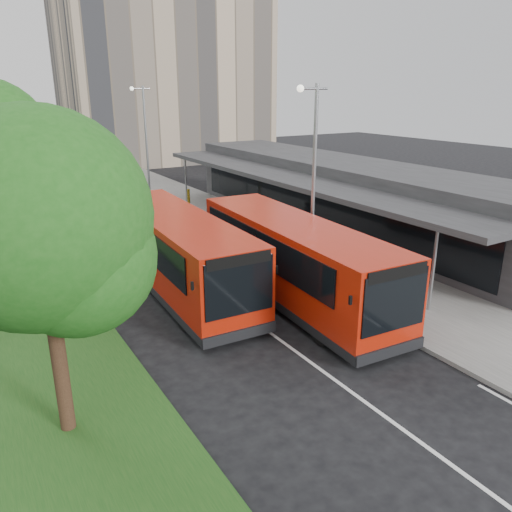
{
  "coord_description": "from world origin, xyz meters",
  "views": [
    {
      "loc": [
        -8.42,
        -14.11,
        7.94
      ],
      "look_at": [
        1.58,
        2.24,
        1.5
      ],
      "focal_mm": 35.0,
      "sensor_mm": 36.0,
      "label": 1
    }
  ],
  "objects_px": {
    "lamp_post_far": "(145,135)",
    "bus_main": "(294,261)",
    "lamp_post_near": "(312,172)",
    "litter_bin": "(242,219)",
    "bollard": "(189,197)",
    "car_far": "(25,162)",
    "car_near": "(65,165)",
    "tree_near": "(40,234)",
    "bus_second": "(178,252)"
  },
  "relations": [
    {
      "from": "litter_bin",
      "to": "car_far",
      "type": "xyz_separation_m",
      "value": [
        -7.46,
        33.32,
        -0.06
      ]
    },
    {
      "from": "litter_bin",
      "to": "car_near",
      "type": "relative_size",
      "value": 0.23
    },
    {
      "from": "tree_near",
      "to": "bollard",
      "type": "bearing_deg",
      "value": 58.82
    },
    {
      "from": "bollard",
      "to": "bus_main",
      "type": "bearing_deg",
      "value": -100.52
    },
    {
      "from": "litter_bin",
      "to": "car_far",
      "type": "bearing_deg",
      "value": 102.61
    },
    {
      "from": "car_far",
      "to": "bus_main",
      "type": "bearing_deg",
      "value": -90.2
    },
    {
      "from": "lamp_post_near",
      "to": "car_far",
      "type": "xyz_separation_m",
      "value": [
        -5.63,
        42.35,
        -4.21
      ]
    },
    {
      "from": "litter_bin",
      "to": "bus_second",
      "type": "bearing_deg",
      "value": -135.01
    },
    {
      "from": "lamp_post_near",
      "to": "bus_main",
      "type": "xyz_separation_m",
      "value": [
        -1.77,
        -1.32,
        -3.1
      ]
    },
    {
      "from": "bollard",
      "to": "lamp_post_near",
      "type": "bearing_deg",
      "value": -95.08
    },
    {
      "from": "tree_near",
      "to": "lamp_post_far",
      "type": "height_order",
      "value": "lamp_post_far"
    },
    {
      "from": "lamp_post_near",
      "to": "litter_bin",
      "type": "bearing_deg",
      "value": 78.58
    },
    {
      "from": "bus_second",
      "to": "bollard",
      "type": "relative_size",
      "value": 9.88
    },
    {
      "from": "litter_bin",
      "to": "bollard",
      "type": "xyz_separation_m",
      "value": [
        -0.43,
        6.73,
        0.15
      ]
    },
    {
      "from": "car_far",
      "to": "lamp_post_near",
      "type": "bearing_deg",
      "value": -87.68
    },
    {
      "from": "bus_main",
      "to": "car_near",
      "type": "xyz_separation_m",
      "value": [
        -0.84,
        38.67,
        -0.98
      ]
    },
    {
      "from": "bus_second",
      "to": "car_far",
      "type": "bearing_deg",
      "value": 93.13
    },
    {
      "from": "bus_second",
      "to": "car_far",
      "type": "xyz_separation_m",
      "value": [
        -0.42,
        40.35,
        -1.11
      ]
    },
    {
      "from": "lamp_post_far",
      "to": "bus_main",
      "type": "distance_m",
      "value": 21.62
    },
    {
      "from": "tree_near",
      "to": "bus_main",
      "type": "relative_size",
      "value": 0.68
    },
    {
      "from": "tree_near",
      "to": "bollard",
      "type": "xyz_separation_m",
      "value": [
        12.53,
        20.71,
        -4.27
      ]
    },
    {
      "from": "litter_bin",
      "to": "lamp_post_near",
      "type": "bearing_deg",
      "value": -101.42
    },
    {
      "from": "lamp_post_near",
      "to": "bollard",
      "type": "distance_m",
      "value": 16.32
    },
    {
      "from": "tree_near",
      "to": "litter_bin",
      "type": "xyz_separation_m",
      "value": [
        12.95,
        13.98,
        -4.41
      ]
    },
    {
      "from": "bus_second",
      "to": "litter_bin",
      "type": "bearing_deg",
      "value": 47.52
    },
    {
      "from": "lamp_post_near",
      "to": "lamp_post_far",
      "type": "xyz_separation_m",
      "value": [
        0.0,
        20.0,
        0.0
      ]
    },
    {
      "from": "tree_near",
      "to": "bus_main",
      "type": "xyz_separation_m",
      "value": [
        9.36,
        3.63,
        -3.37
      ]
    },
    {
      "from": "bollard",
      "to": "car_far",
      "type": "relative_size",
      "value": 0.37
    },
    {
      "from": "bus_main",
      "to": "car_near",
      "type": "bearing_deg",
      "value": 94.81
    },
    {
      "from": "bollard",
      "to": "car_far",
      "type": "xyz_separation_m",
      "value": [
        -7.03,
        26.59,
        -0.21
      ]
    },
    {
      "from": "bus_main",
      "to": "car_near",
      "type": "relative_size",
      "value": 3.02
    },
    {
      "from": "lamp_post_near",
      "to": "car_near",
      "type": "relative_size",
      "value": 2.14
    },
    {
      "from": "litter_bin",
      "to": "bollard",
      "type": "relative_size",
      "value": 0.74
    },
    {
      "from": "lamp_post_near",
      "to": "bollard",
      "type": "relative_size",
      "value": 7.0
    },
    {
      "from": "bus_main",
      "to": "litter_bin",
      "type": "relative_size",
      "value": 13.36
    },
    {
      "from": "car_far",
      "to": "lamp_post_far",
      "type": "bearing_deg",
      "value": -81.11
    },
    {
      "from": "lamp_post_far",
      "to": "bollard",
      "type": "bearing_deg",
      "value": -71.74
    },
    {
      "from": "tree_near",
      "to": "bus_main",
      "type": "bearing_deg",
      "value": 21.19
    },
    {
      "from": "tree_near",
      "to": "litter_bin",
      "type": "bearing_deg",
      "value": 47.18
    },
    {
      "from": "litter_bin",
      "to": "tree_near",
      "type": "bearing_deg",
      "value": -132.82
    },
    {
      "from": "lamp_post_far",
      "to": "bus_second",
      "type": "height_order",
      "value": "lamp_post_far"
    },
    {
      "from": "lamp_post_near",
      "to": "litter_bin",
      "type": "height_order",
      "value": "lamp_post_near"
    },
    {
      "from": "bus_second",
      "to": "bollard",
      "type": "bearing_deg",
      "value": 66.88
    },
    {
      "from": "bus_second",
      "to": "car_far",
      "type": "height_order",
      "value": "bus_second"
    },
    {
      "from": "lamp_post_far",
      "to": "bus_second",
      "type": "distance_m",
      "value": 18.99
    },
    {
      "from": "tree_near",
      "to": "lamp_post_near",
      "type": "height_order",
      "value": "lamp_post_near"
    },
    {
      "from": "lamp_post_far",
      "to": "car_far",
      "type": "bearing_deg",
      "value": 104.14
    },
    {
      "from": "car_far",
      "to": "car_near",
      "type": "bearing_deg",
      "value": -64.13
    },
    {
      "from": "lamp_post_far",
      "to": "bus_second",
      "type": "xyz_separation_m",
      "value": [
        -5.21,
        -18.0,
        -3.1
      ]
    },
    {
      "from": "bollard",
      "to": "car_near",
      "type": "bearing_deg",
      "value": 100.52
    }
  ]
}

